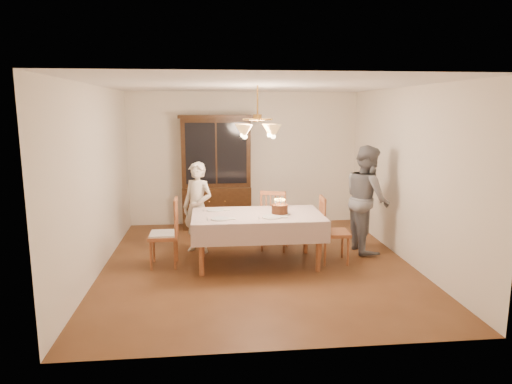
{
  "coord_description": "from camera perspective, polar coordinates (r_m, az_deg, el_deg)",
  "views": [
    {
      "loc": [
        -0.69,
        -6.47,
        2.28
      ],
      "look_at": [
        0.0,
        0.2,
        1.05
      ],
      "focal_mm": 32.0,
      "sensor_mm": 36.0,
      "label": 1
    }
  ],
  "objects": [
    {
      "name": "place_setting_far_left",
      "position": [
        6.95,
        -5.03,
        -2.22
      ],
      "size": [
        0.41,
        0.27,
        0.02
      ],
      "color": "white",
      "rests_on": "dining_table"
    },
    {
      "name": "birthday_cake",
      "position": [
        6.66,
        2.97,
        -2.21
      ],
      "size": [
        0.3,
        0.3,
        0.23
      ],
      "color": "white",
      "rests_on": "dining_table"
    },
    {
      "name": "room_shell",
      "position": [
        6.54,
        0.18,
        4.27
      ],
      "size": [
        5.0,
        5.0,
        5.0
      ],
      "color": "white",
      "rests_on": "ground"
    },
    {
      "name": "chair_left_end",
      "position": [
        6.8,
        -11.41,
        -5.38
      ],
      "size": [
        0.42,
        0.44,
        1.0
      ],
      "color": "brown",
      "rests_on": "ground"
    },
    {
      "name": "chair_right_end",
      "position": [
        6.93,
        9.67,
        -5.13
      ],
      "size": [
        0.45,
        0.47,
        1.0
      ],
      "color": "brown",
      "rests_on": "ground"
    },
    {
      "name": "chair_far_side",
      "position": [
        7.45,
        2.34,
        -3.89
      ],
      "size": [
        0.55,
        0.53,
        1.0
      ],
      "color": "brown",
      "rests_on": "ground"
    },
    {
      "name": "place_setting_near_left",
      "position": [
        6.38,
        -4.44,
        -3.36
      ],
      "size": [
        0.39,
        0.25,
        0.02
      ],
      "color": "white",
      "rests_on": "dining_table"
    },
    {
      "name": "adult_in_grey",
      "position": [
        7.51,
        13.7,
        -0.82
      ],
      "size": [
        0.68,
        0.86,
        1.71
      ],
      "primitive_type": "imported",
      "rotation": [
        0.0,
        0.0,
        1.61
      ],
      "color": "slate",
      "rests_on": "ground"
    },
    {
      "name": "ground",
      "position": [
        6.89,
        0.17,
        -8.92
      ],
      "size": [
        5.0,
        5.0,
        0.0
      ],
      "primitive_type": "plane",
      "color": "#512D17",
      "rests_on": "ground"
    },
    {
      "name": "chandelier",
      "position": [
        6.51,
        0.18,
        7.73
      ],
      "size": [
        0.62,
        0.62,
        0.73
      ],
      "color": "#BF8C3F",
      "rests_on": "ground"
    },
    {
      "name": "elderly_woman",
      "position": [
        7.3,
        -7.31,
        -1.96
      ],
      "size": [
        0.63,
        0.59,
        1.46
      ],
      "primitive_type": "imported",
      "rotation": [
        0.0,
        0.0,
        -0.61
      ],
      "color": "beige",
      "rests_on": "ground"
    },
    {
      "name": "china_hutch",
      "position": [
        8.81,
        -4.98,
        2.28
      ],
      "size": [
        1.38,
        0.54,
        2.16
      ],
      "color": "black",
      "rests_on": "ground"
    },
    {
      "name": "dining_table",
      "position": [
        6.7,
        0.18,
        -3.4
      ],
      "size": [
        1.9,
        1.1,
        0.76
      ],
      "color": "brown",
      "rests_on": "ground"
    },
    {
      "name": "place_setting_near_right",
      "position": [
        6.47,
        2.06,
        -3.14
      ],
      "size": [
        0.42,
        0.27,
        0.02
      ],
      "color": "white",
      "rests_on": "dining_table"
    }
  ]
}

